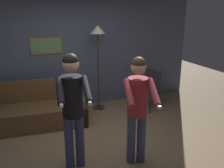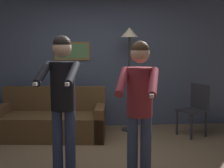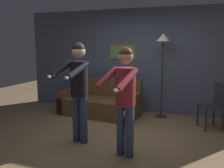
# 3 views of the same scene
# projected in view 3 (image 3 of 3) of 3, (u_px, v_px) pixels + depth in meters

# --- Properties ---
(ground_plane) EXTENTS (12.00, 12.00, 0.00)m
(ground_plane) POSITION_uv_depth(u_px,v_px,m) (113.00, 140.00, 4.51)
(ground_plane) COLOR olive
(back_wall_assembly) EXTENTS (6.40, 0.09, 2.60)m
(back_wall_assembly) POSITION_uv_depth(u_px,v_px,m) (142.00, 61.00, 6.31)
(back_wall_assembly) COLOR #4D576D
(back_wall_assembly) RESTS_ON ground_plane
(couch) EXTENTS (1.98, 1.03, 0.87)m
(couch) POSITION_uv_depth(u_px,v_px,m) (100.00, 104.00, 6.07)
(couch) COLOR brown
(couch) RESTS_ON ground_plane
(torchiere_lamp) EXTENTS (0.33, 0.33, 1.96)m
(torchiere_lamp) POSITION_uv_depth(u_px,v_px,m) (163.00, 48.00, 5.69)
(torchiere_lamp) COLOR #332D28
(torchiere_lamp) RESTS_ON ground_plane
(person_standing_left) EXTENTS (0.50, 0.74, 1.75)m
(person_standing_left) POSITION_uv_depth(u_px,v_px,m) (78.00, 83.00, 4.24)
(person_standing_left) COLOR navy
(person_standing_left) RESTS_ON ground_plane
(person_standing_right) EXTENTS (0.54, 0.71, 1.68)m
(person_standing_right) POSITION_uv_depth(u_px,v_px,m) (125.00, 92.00, 3.72)
(person_standing_right) COLOR #3B486B
(person_standing_right) RESTS_ON ground_plane
(dining_chair_distant) EXTENTS (0.56, 0.56, 0.93)m
(dining_chair_distant) POSITION_uv_depth(u_px,v_px,m) (215.00, 103.00, 5.07)
(dining_chair_distant) COLOR #2D2D33
(dining_chair_distant) RESTS_ON ground_plane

